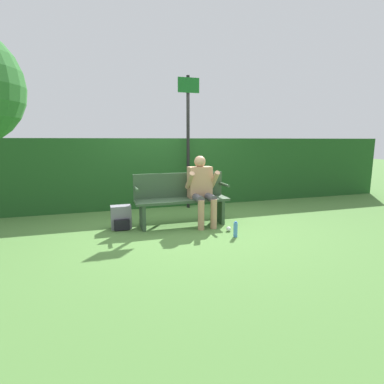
% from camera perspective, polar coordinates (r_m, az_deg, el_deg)
% --- Properties ---
extents(ground_plane, '(40.00, 40.00, 0.00)m').
position_cam_1_polar(ground_plane, '(5.41, -1.84, -6.29)').
color(ground_plane, '#4C7A38').
extents(hedge_back, '(12.00, 0.60, 1.54)m').
position_cam_1_polar(hedge_back, '(7.00, -5.87, 3.80)').
color(hedge_back, '#1E4C1E').
rests_on(hedge_back, ground).
extents(park_bench, '(1.66, 0.44, 0.92)m').
position_cam_1_polar(park_bench, '(5.36, -2.06, -1.20)').
color(park_bench, '#334C33').
rests_on(park_bench, ground).
extents(person_seated, '(0.55, 0.58, 1.23)m').
position_cam_1_polar(person_seated, '(5.32, 1.82, 1.04)').
color(person_seated, tan).
rests_on(person_seated, ground).
extents(backpack, '(0.34, 0.28, 0.40)m').
position_cam_1_polar(backpack, '(5.30, -13.35, -4.81)').
color(backpack, slate).
rests_on(backpack, ground).
extents(water_bottle, '(0.07, 0.07, 0.25)m').
position_cam_1_polar(water_bottle, '(4.78, 8.28, -7.10)').
color(water_bottle, '#4C8CCC').
rests_on(water_bottle, ground).
extents(signpost, '(0.47, 0.09, 2.85)m').
position_cam_1_polar(signpost, '(6.61, -0.73, 11.26)').
color(signpost, black).
rests_on(signpost, ground).
extents(parked_car, '(4.28, 2.85, 1.16)m').
position_cam_1_polar(parked_car, '(15.83, 5.66, 6.41)').
color(parked_car, black).
rests_on(parked_car, ground).
extents(litter_crumple, '(0.08, 0.08, 0.08)m').
position_cam_1_polar(litter_crumple, '(5.08, 6.99, -6.99)').
color(litter_crumple, silver).
rests_on(litter_crumple, ground).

